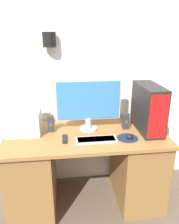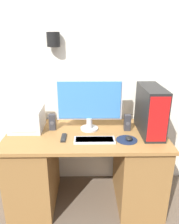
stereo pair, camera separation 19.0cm
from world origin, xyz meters
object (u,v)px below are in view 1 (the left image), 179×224
(speaker_left, at_px, (51,124))
(computer_tower, at_px, (148,108))
(printer, at_px, (24,121))
(speaker_right, at_px, (126,121))
(monitor, at_px, (88,102))
(keyboard, at_px, (96,140))
(remote_control, at_px, (65,139))
(mouse, at_px, (130,136))

(speaker_left, bearing_deg, computer_tower, -4.56)
(printer, bearing_deg, speaker_right, -2.23)
(computer_tower, height_order, printer, computer_tower)
(speaker_right, bearing_deg, monitor, 175.54)
(keyboard, distance_m, computer_tower, 0.57)
(monitor, relative_size, keyboard, 1.72)
(keyboard, height_order, speaker_left, speaker_left)
(remote_control, bearing_deg, keyboard, -10.79)
(keyboard, bearing_deg, printer, 158.03)
(printer, height_order, remote_control, printer)
(keyboard, xyz_separation_m, speaker_right, (0.31, 0.21, 0.07))
(printer, bearing_deg, remote_control, -29.29)
(mouse, xyz_separation_m, remote_control, (-0.55, 0.04, -0.01))
(keyboard, height_order, computer_tower, computer_tower)
(mouse, bearing_deg, computer_tower, 37.34)
(computer_tower, relative_size, printer, 1.51)
(mouse, distance_m, speaker_left, 0.71)
(printer, relative_size, speaker_left, 1.96)
(speaker_left, bearing_deg, mouse, -18.99)
(printer, relative_size, speaker_right, 1.96)
(mouse, bearing_deg, printer, 164.98)
(keyboard, relative_size, speaker_left, 2.27)
(monitor, distance_m, mouse, 0.47)
(monitor, bearing_deg, computer_tower, -7.82)
(keyboard, height_order, speaker_right, speaker_right)
(speaker_right, bearing_deg, keyboard, -145.42)
(speaker_right, bearing_deg, remote_control, -164.09)
(monitor, distance_m, keyboard, 0.36)
(computer_tower, xyz_separation_m, remote_control, (-0.77, -0.12, -0.20))
(printer, bearing_deg, mouse, -15.02)
(speaker_left, xyz_separation_m, remote_control, (0.12, -0.19, -0.07))
(remote_control, bearing_deg, monitor, 40.40)
(computer_tower, height_order, remote_control, computer_tower)
(monitor, xyz_separation_m, mouse, (0.33, -0.24, -0.25))
(mouse, xyz_separation_m, computer_tower, (0.21, 0.16, 0.19))
(keyboard, bearing_deg, speaker_left, 148.18)
(monitor, xyz_separation_m, remote_control, (-0.22, -0.19, -0.26))
(printer, distance_m, remote_control, 0.42)
(monitor, height_order, remote_control, monitor)
(monitor, bearing_deg, remote_control, -139.60)
(computer_tower, bearing_deg, monitor, 172.18)
(keyboard, bearing_deg, monitor, 99.29)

